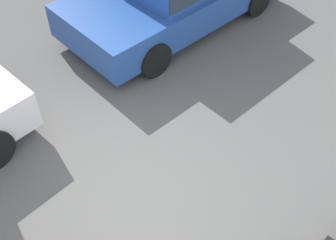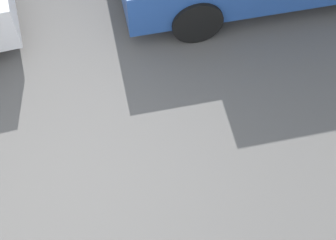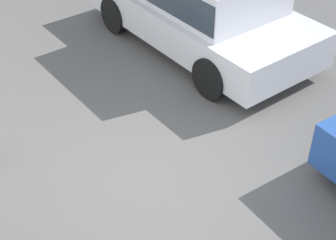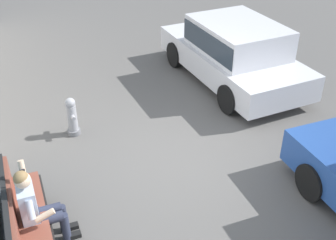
{
  "view_description": "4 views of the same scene",
  "coord_description": "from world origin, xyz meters",
  "px_view_note": "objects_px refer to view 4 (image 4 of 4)",
  "views": [
    {
      "loc": [
        1.8,
        2.6,
        4.61
      ],
      "look_at": [
        -0.56,
        0.11,
        0.97
      ],
      "focal_mm": 45.0,
      "sensor_mm": 36.0,
      "label": 1
    },
    {
      "loc": [
        -0.51,
        2.6,
        4.82
      ],
      "look_at": [
        -1.0,
        0.35,
        1.16
      ],
      "focal_mm": 55.0,
      "sensor_mm": 36.0,
      "label": 2
    },
    {
      "loc": [
        -3.82,
        2.6,
        4.48
      ],
      "look_at": [
        -0.21,
        0.12,
        1.1
      ],
      "focal_mm": 55.0,
      "sensor_mm": 36.0,
      "label": 3
    },
    {
      "loc": [
        -5.68,
        2.6,
        4.73
      ],
      "look_at": [
        -0.37,
        0.45,
        1.13
      ],
      "focal_mm": 45.0,
      "sensor_mm": 36.0,
      "label": 4
    }
  ],
  "objects_px": {
    "bench": "(21,216)",
    "person_on_phone": "(36,206)",
    "parked_car_mid": "(234,50)",
    "fire_hydrant": "(72,117)"
  },
  "relations": [
    {
      "from": "person_on_phone",
      "to": "bench",
      "type": "bearing_deg",
      "value": 79.79
    },
    {
      "from": "parked_car_mid",
      "to": "fire_hydrant",
      "type": "bearing_deg",
      "value": 101.88
    },
    {
      "from": "bench",
      "to": "parked_car_mid",
      "type": "xyz_separation_m",
      "value": [
        3.43,
        -5.26,
        0.27
      ]
    },
    {
      "from": "bench",
      "to": "person_on_phone",
      "type": "distance_m",
      "value": 0.26
    },
    {
      "from": "person_on_phone",
      "to": "parked_car_mid",
      "type": "height_order",
      "value": "parked_car_mid"
    },
    {
      "from": "parked_car_mid",
      "to": "fire_hydrant",
      "type": "xyz_separation_m",
      "value": [
        -0.86,
        4.08,
        -0.43
      ]
    },
    {
      "from": "bench",
      "to": "fire_hydrant",
      "type": "bearing_deg",
      "value": -24.78
    },
    {
      "from": "bench",
      "to": "person_on_phone",
      "type": "xyz_separation_m",
      "value": [
        -0.04,
        -0.22,
        0.13
      ]
    },
    {
      "from": "bench",
      "to": "person_on_phone",
      "type": "height_order",
      "value": "person_on_phone"
    },
    {
      "from": "person_on_phone",
      "to": "fire_hydrant",
      "type": "distance_m",
      "value": 2.8
    }
  ]
}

